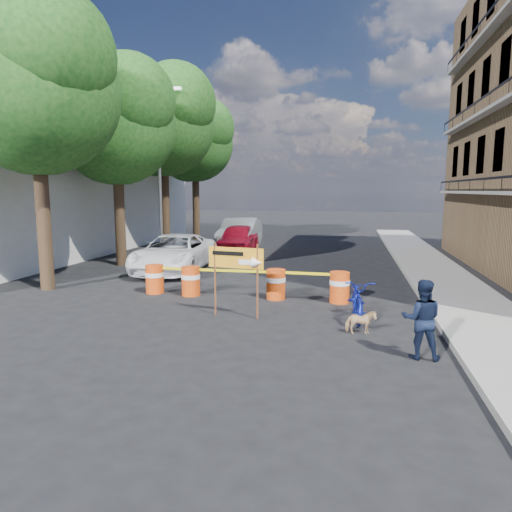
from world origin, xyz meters
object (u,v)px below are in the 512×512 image
at_px(pedestrian, 422,319).
at_px(bicycle, 358,280).
at_px(barrel_far_left, 155,278).
at_px(barrel_mid_right, 276,284).
at_px(barrel_far_right, 340,287).
at_px(sedan_red, 238,238).
at_px(dog, 360,322).
at_px(suv_white, 175,253).
at_px(detour_sign, 243,264).
at_px(barrel_mid_left, 191,281).
at_px(sedan_silver, 240,233).

relative_size(pedestrian, bicycle, 0.77).
distance_m(barrel_far_left, pedestrian, 8.56).
xyz_separation_m(barrel_mid_right, barrel_far_right, (1.88, -0.07, 0.00)).
relative_size(bicycle, sedan_red, 0.46).
xyz_separation_m(dog, suv_white, (-7.16, 6.84, 0.46)).
distance_m(barrel_mid_right, detour_sign, 2.41).
bearing_deg(barrel_mid_left, barrel_far_right, -0.05).
relative_size(barrel_mid_left, sedan_silver, 0.17).
xyz_separation_m(detour_sign, bicycle, (2.86, 0.47, -0.40)).
bearing_deg(dog, barrel_mid_right, 31.38).
height_order(barrel_far_left, pedestrian, pedestrian).
relative_size(barrel_far_left, sedan_red, 0.21).
bearing_deg(barrel_far_right, sedan_silver, 116.51).
bearing_deg(barrel_far_right, detour_sign, -138.62).
relative_size(barrel_mid_left, bicycle, 0.45).
xyz_separation_m(dog, sedan_red, (-5.99, 12.75, 0.47)).
distance_m(detour_sign, dog, 3.22).
relative_size(dog, sedan_silver, 0.13).
bearing_deg(bicycle, barrel_far_right, 102.51).
height_order(detour_sign, dog, detour_sign).
xyz_separation_m(barrel_far_left, dog, (6.31, -2.97, -0.19)).
bearing_deg(detour_sign, suv_white, 133.24).
height_order(detour_sign, bicycle, bicycle).
xyz_separation_m(suv_white, sedan_silver, (0.90, 7.52, 0.12)).
distance_m(dog, sedan_silver, 15.68).
relative_size(barrel_mid_right, pedestrian, 0.58).
distance_m(barrel_far_left, barrel_mid_right, 3.89).
height_order(barrel_far_right, suv_white, suv_white).
distance_m(dog, suv_white, 9.91).
height_order(detour_sign, suv_white, detour_sign).
xyz_separation_m(bicycle, dog, (0.05, -1.26, -0.73)).
distance_m(detour_sign, bicycle, 2.93).
xyz_separation_m(barrel_far_left, suv_white, (-0.85, 3.87, 0.26)).
relative_size(pedestrian, dog, 2.36).
relative_size(detour_sign, suv_white, 0.36).
bearing_deg(pedestrian, barrel_far_left, -26.21).
distance_m(barrel_far_left, sedan_silver, 11.40).
distance_m(detour_sign, pedestrian, 4.57).
bearing_deg(bicycle, pedestrian, -69.35).
relative_size(barrel_far_left, sedan_silver, 0.17).
bearing_deg(barrel_mid_right, dog, -50.71).
xyz_separation_m(barrel_far_right, bicycle, (0.48, -1.63, 0.54)).
distance_m(barrel_far_right, sedan_silver, 12.84).
bearing_deg(barrel_far_left, barrel_mid_left, -4.01).
distance_m(barrel_mid_right, suv_white, 6.14).
bearing_deg(detour_sign, dog, -6.92).
relative_size(barrel_mid_left, dog, 1.37).
xyz_separation_m(detour_sign, sedan_red, (-3.08, 11.97, -0.66)).
height_order(barrel_mid_right, barrel_far_right, same).
distance_m(barrel_mid_left, dog, 5.84).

